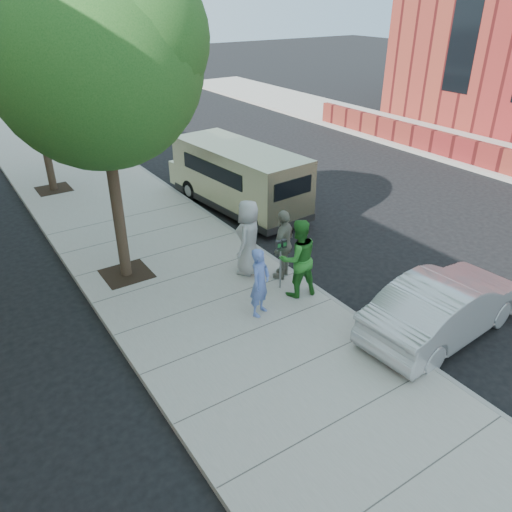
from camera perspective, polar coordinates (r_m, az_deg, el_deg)
name	(u,v)px	position (r m, az deg, el deg)	size (l,w,h in m)	color
ground	(249,293)	(12.58, -0.76, -4.31)	(120.00, 120.00, 0.00)	black
sidewalk	(215,303)	(12.12, -4.76, -5.39)	(5.00, 60.00, 0.15)	gray
curb_face	(295,275)	(13.26, 4.48, -2.18)	(0.12, 60.00, 0.16)	gray
church_wall	(501,160)	(22.94, 26.23, 9.83)	(0.30, 22.00, 1.00)	maroon
tree_near	(98,54)	(11.93, -17.63, 21.16)	(4.62, 4.60, 7.53)	black
tree_far	(28,54)	(19.36, -24.61, 20.26)	(3.92, 3.80, 6.49)	black
parking_meter	(281,254)	(12.08, 2.86, 0.25)	(0.28, 0.11, 1.32)	gray
van	(237,176)	(17.19, -2.14, 9.08)	(2.46, 6.00, 2.17)	#B8B384
sedan	(445,306)	(11.58, 20.80, -5.37)	(1.50, 4.30, 1.42)	#B0B1B7
person_officer	(260,282)	(11.16, 0.46, -3.02)	(0.60, 0.39, 1.65)	#5B74C3
person_green_shirt	(298,258)	(11.85, 4.83, -0.26)	(0.95, 0.74, 1.96)	#287827
person_gray_shirt	(248,238)	(12.77, -0.87, 2.12)	(0.98, 0.63, 2.00)	#9E9FA1
person_striped_polo	(284,244)	(12.61, 3.17, 1.35)	(1.08, 0.45, 1.85)	gray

